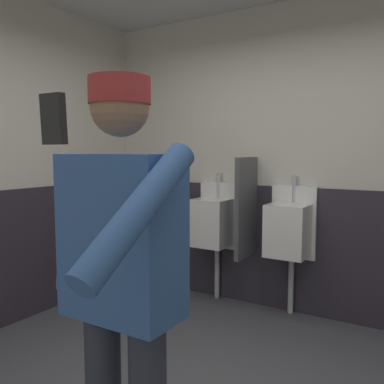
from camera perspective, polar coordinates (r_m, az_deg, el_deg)
name	(u,v)px	position (r m, az deg, el deg)	size (l,w,h in m)	color
wall_back	(297,160)	(3.81, 14.42, 4.37)	(4.49, 0.12, 2.75)	beige
wainscot_band_back	(292,250)	(3.84, 13.79, -7.80)	(3.89, 0.03, 1.13)	#2D2833
urinal_left	(213,222)	(3.95, 2.94, -4.16)	(0.40, 0.34, 1.24)	white
urinal_middle	(289,230)	(3.65, 13.36, -5.10)	(0.40, 0.34, 1.24)	white
privacy_divider_panel	(246,208)	(3.70, 7.54, -2.16)	(0.04, 0.40, 0.90)	#4C4C51
person	(121,274)	(1.55, -9.83, -11.14)	(0.65, 0.60, 1.71)	#2D3342
cell_phone	(53,119)	(0.95, -18.72, 9.59)	(0.06, 0.02, 0.11)	black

